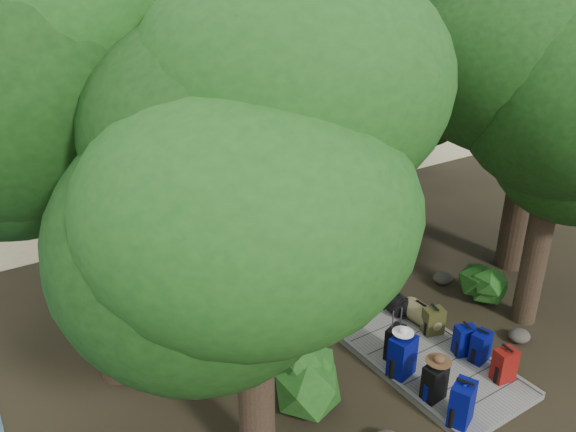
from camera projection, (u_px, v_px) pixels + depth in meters
ground at (327, 289)px, 13.08m from camera, size 120.00×120.00×0.00m
sand_beach at (116, 133)px, 25.35m from camera, size 40.00×22.00×0.02m
boardwalk at (302, 269)px, 13.83m from camera, size 2.00×12.00×0.12m
backpack_left_a at (462, 402)px, 8.93m from camera, size 0.54×0.47×0.84m
backpack_left_b at (435, 381)px, 9.47m from camera, size 0.42×0.31×0.73m
backpack_left_c at (402, 354)px, 10.00m from camera, size 0.54×0.43×0.88m
backpack_right_a at (505, 363)px, 9.91m from camera, size 0.42×0.33×0.69m
backpack_right_b at (481, 345)px, 10.40m from camera, size 0.41×0.32×0.67m
backpack_right_c at (465, 339)px, 10.59m from camera, size 0.45×0.38×0.65m
backpack_right_d at (433, 320)px, 11.22m from camera, size 0.46×0.38×0.60m
duffel_right_khaki at (421, 314)px, 11.54m from camera, size 0.44×0.66×0.44m
duffel_right_black at (394, 301)px, 12.01m from camera, size 0.53×0.75×0.43m
suitcase_on_boardwalk at (395, 342)px, 10.50m from camera, size 0.47×0.35×0.65m
lone_suitcase_on_sand at (199, 175)px, 19.19m from camera, size 0.41×0.24×0.64m
hat_brown at (439, 358)px, 9.34m from camera, size 0.44×0.44×0.13m
hat_white at (403, 330)px, 9.82m from camera, size 0.39×0.39×0.13m
kayak at (72, 181)px, 19.15m from camera, size 2.03×3.32×0.33m
sun_lounger at (246, 143)px, 22.86m from camera, size 1.05×1.89×0.58m
tree_right_a at (554, 161)px, 10.53m from camera, size 4.24×4.24×7.07m
tree_right_b at (549, 49)px, 12.01m from camera, size 5.90×5.90×10.53m
tree_right_c at (409, 50)px, 14.13m from camera, size 5.71×5.71×9.89m
tree_right_d at (412, 28)px, 16.96m from camera, size 5.66×5.66×10.38m
tree_right_e at (317, 53)px, 19.00m from camera, size 4.66×4.66×8.39m
tree_right_f at (314, 18)px, 21.25m from camera, size 5.69×5.69×10.17m
tree_left_a at (252, 242)px, 6.95m from camera, size 4.51×4.51×7.52m
tree_left_b at (85, 150)px, 8.59m from camera, size 4.79×4.79×8.63m
tree_left_c at (95, 124)px, 12.40m from camera, size 4.24×4.24×7.37m
tree_back_a at (70, 34)px, 21.91m from camera, size 5.15×5.15×8.92m
tree_back_b at (140, 16)px, 23.66m from camera, size 5.58×5.58×9.96m
tree_back_c at (216, 21)px, 25.51m from camera, size 5.10×5.10×9.18m
palm_right_a at (290, 82)px, 17.48m from camera, size 4.20×4.20×7.16m
palm_right_b at (269, 39)px, 21.99m from camera, size 4.43×4.43×8.57m
palm_right_c at (178, 51)px, 22.24m from camera, size 4.80×4.80×7.64m
palm_left_a at (44, 123)px, 14.13m from camera, size 4.12×4.12×6.55m
rock_left_b at (265, 374)px, 10.20m from camera, size 0.39×0.35×0.22m
rock_left_c at (254, 290)px, 12.76m from camera, size 0.56×0.51×0.31m
rock_left_d at (192, 249)px, 14.78m from camera, size 0.28×0.25×0.15m
rock_right_a at (519, 336)px, 11.21m from camera, size 0.45×0.40×0.25m
rock_right_b at (443, 278)px, 13.28m from camera, size 0.48×0.43×0.26m
rock_right_c at (359, 249)px, 14.74m from camera, size 0.36×0.32×0.20m
rock_right_d at (327, 198)px, 17.78m from camera, size 0.60×0.54×0.33m
shrub_left_a at (308, 374)px, 9.49m from camera, size 1.26×1.26×1.13m
shrub_left_b at (230, 282)px, 12.57m from camera, size 0.93×0.93×0.83m
shrub_left_c at (134, 236)px, 14.38m from camera, size 1.22×1.22×1.10m
shrub_right_a at (481, 284)px, 12.36m from camera, size 1.04×1.04×0.94m
shrub_right_b at (361, 219)px, 15.36m from camera, size 1.24×1.24×1.12m
shrub_right_c at (280, 187)px, 18.06m from camera, size 0.83×0.83×0.75m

